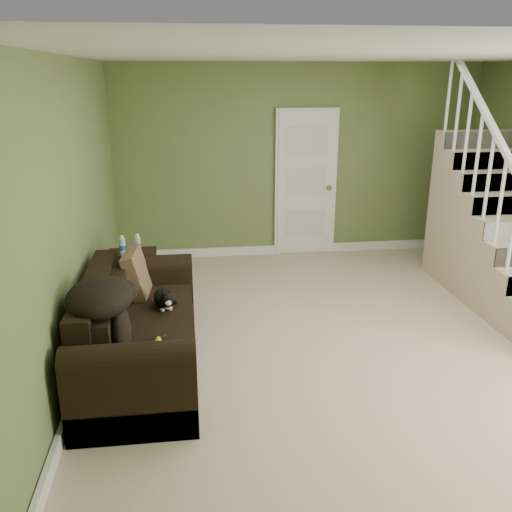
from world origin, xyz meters
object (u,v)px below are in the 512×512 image
object	(u,v)px
cat	(164,299)
banana	(158,343)
sofa	(136,335)
side_table	(134,281)

from	to	relation	value
cat	banana	world-z (taller)	cat
sofa	banana	distance (m)	0.57
sofa	cat	distance (m)	0.40
sofa	side_table	size ratio (longest dim) A/B	2.51
sofa	side_table	world-z (taller)	side_table
side_table	sofa	bearing A→B (deg)	-84.29
sofa	cat	world-z (taller)	sofa
side_table	banana	distance (m)	1.86
sofa	cat	xyz separation A→B (m)	(0.24, 0.24, 0.22)
sofa	banana	xyz separation A→B (m)	(0.22, -0.49, 0.16)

